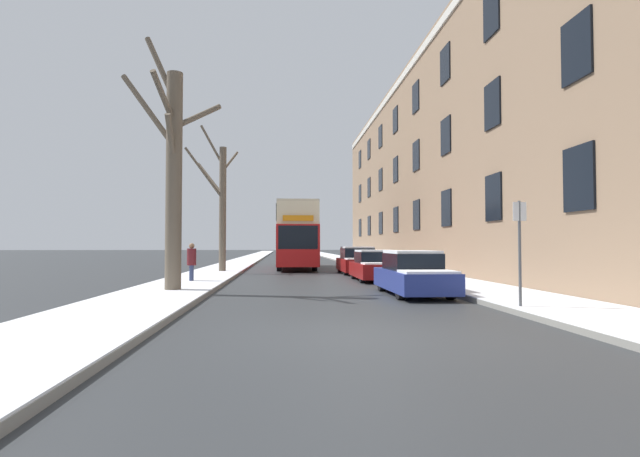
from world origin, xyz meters
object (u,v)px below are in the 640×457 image
object	(u,v)px
bare_tree_left_0	(173,170)
bare_tree_left_1	(221,203)
parked_car_1	(376,266)
parked_car_2	(357,261)
pedestrian_left_sidewalk	(192,262)
street_sign_post	(520,249)
double_decker_bus	(296,233)
parked_car_0	(413,274)

from	to	relation	value
bare_tree_left_0	bare_tree_left_1	xyz separation A→B (m)	(0.12, 11.66, -0.08)
parked_car_1	parked_car_2	bearing A→B (deg)	90.00
pedestrian_left_sidewalk	street_sign_post	size ratio (longest dim) A/B	0.63
double_decker_bus	pedestrian_left_sidewalk	distance (m)	14.24
bare_tree_left_0	parked_car_2	xyz separation A→B (m)	(7.71, 11.08, -3.31)
bare_tree_left_1	pedestrian_left_sidewalk	xyz separation A→B (m)	(-0.21, -7.67, -3.01)
bare_tree_left_0	double_decker_bus	size ratio (longest dim) A/B	0.75
parked_car_1	double_decker_bus	bearing A→B (deg)	105.48
bare_tree_left_0	pedestrian_left_sidewalk	xyz separation A→B (m)	(-0.08, 3.99, -3.09)
pedestrian_left_sidewalk	street_sign_post	xyz separation A→B (m)	(9.19, -9.09, 0.59)
parked_car_1	pedestrian_left_sidewalk	world-z (taller)	pedestrian_left_sidewalk
parked_car_2	street_sign_post	size ratio (longest dim) A/B	1.75
bare_tree_left_1	street_sign_post	distance (m)	19.17
bare_tree_left_1	pedestrian_left_sidewalk	world-z (taller)	bare_tree_left_1
bare_tree_left_0	parked_car_0	distance (m)	8.44
bare_tree_left_1	pedestrian_left_sidewalk	size ratio (longest dim) A/B	5.01
parked_car_0	double_decker_bus	bearing A→B (deg)	100.21
parked_car_2	street_sign_post	xyz separation A→B (m)	(1.40, -16.19, 0.81)
bare_tree_left_1	parked_car_1	world-z (taller)	bare_tree_left_1
parked_car_0	street_sign_post	world-z (taller)	street_sign_post
parked_car_0	pedestrian_left_sidewalk	world-z (taller)	pedestrian_left_sidewalk
parked_car_2	pedestrian_left_sidewalk	size ratio (longest dim) A/B	2.76
bare_tree_left_1	street_sign_post	bearing A→B (deg)	-61.82
double_decker_bus	parked_car_0	size ratio (longest dim) A/B	2.48
double_decker_bus	parked_car_1	bearing A→B (deg)	-74.52
parked_car_1	parked_car_0	bearing A→B (deg)	-90.00
bare_tree_left_1	parked_car_1	bearing A→B (deg)	-38.66
bare_tree_left_0	parked_car_2	bearing A→B (deg)	55.19
double_decker_bus	pedestrian_left_sidewalk	bearing A→B (deg)	-108.60
parked_car_0	parked_car_1	bearing A→B (deg)	90.00
bare_tree_left_1	parked_car_1	distance (m)	10.25
parked_car_1	street_sign_post	size ratio (longest dim) A/B	1.64
parked_car_0	parked_car_1	xyz separation A→B (m)	(0.00, 6.36, -0.01)
bare_tree_left_0	pedestrian_left_sidewalk	size ratio (longest dim) A/B	5.11
bare_tree_left_0	street_sign_post	world-z (taller)	bare_tree_left_0
double_decker_bus	street_sign_post	world-z (taller)	double_decker_bus
parked_car_2	street_sign_post	distance (m)	16.27
bare_tree_left_0	pedestrian_left_sidewalk	distance (m)	5.05
street_sign_post	pedestrian_left_sidewalk	bearing A→B (deg)	135.30
bare_tree_left_0	parked_car_1	world-z (taller)	bare_tree_left_0
bare_tree_left_0	parked_car_0	bearing A→B (deg)	-5.65
bare_tree_left_0	double_decker_bus	xyz separation A→B (m)	(4.43, 17.41, -1.61)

